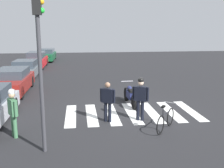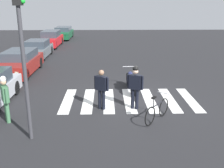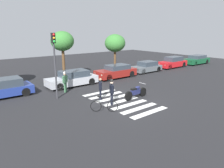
{
  "view_description": "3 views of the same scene",
  "coord_description": "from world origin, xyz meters",
  "px_view_note": "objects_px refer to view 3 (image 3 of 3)",
  "views": [
    {
      "loc": [
        -11.1,
        2.33,
        3.72
      ],
      "look_at": [
        0.88,
        0.78,
        1.16
      ],
      "focal_mm": 42.53,
      "sensor_mm": 36.0,
      "label": 1
    },
    {
      "loc": [
        -10.98,
        1.02,
        4.18
      ],
      "look_at": [
        -0.18,
        0.76,
        0.8
      ],
      "focal_mm": 42.59,
      "sensor_mm": 36.0,
      "label": 2
    },
    {
      "loc": [
        -9.23,
        -10.6,
        4.89
      ],
      "look_at": [
        0.38,
        1.54,
        0.9
      ],
      "focal_mm": 33.09,
      "sensor_mm": 36.0,
      "label": 3
    }
  ],
  "objects_px": {
    "car_maroon_wagon": "(116,71)",
    "car_grey_coupe": "(147,67)",
    "car_blue_hatchback": "(4,88)",
    "police_motorcycle": "(136,92)",
    "car_green_compact": "(197,60)",
    "traffic_light_pole": "(55,56)",
    "pedestrian_bystander": "(65,80)",
    "leaning_bicycle": "(104,106)",
    "officer_by_motorcycle": "(100,88)",
    "officer_on_foot": "(112,90)",
    "car_silver_sedan": "(73,79)",
    "car_red_convertible": "(173,62)"
  },
  "relations": [
    {
      "from": "car_blue_hatchback",
      "to": "car_maroon_wagon",
      "type": "xyz_separation_m",
      "value": [
        10.94,
        -0.15,
        0.01
      ]
    },
    {
      "from": "pedestrian_bystander",
      "to": "traffic_light_pole",
      "type": "bearing_deg",
      "value": -136.7
    },
    {
      "from": "traffic_light_pole",
      "to": "car_grey_coupe",
      "type": "bearing_deg",
      "value": 12.82
    },
    {
      "from": "leaning_bicycle",
      "to": "officer_by_motorcycle",
      "type": "xyz_separation_m",
      "value": [
        1.16,
        2.03,
        0.54
      ]
    },
    {
      "from": "pedestrian_bystander",
      "to": "leaning_bicycle",
      "type": "bearing_deg",
      "value": -90.27
    },
    {
      "from": "car_blue_hatchback",
      "to": "leaning_bicycle",
      "type": "bearing_deg",
      "value": -59.55
    },
    {
      "from": "car_blue_hatchback",
      "to": "traffic_light_pole",
      "type": "bearing_deg",
      "value": -44.44
    },
    {
      "from": "officer_on_foot",
      "to": "officer_by_motorcycle",
      "type": "xyz_separation_m",
      "value": [
        0.01,
        1.34,
        -0.12
      ]
    },
    {
      "from": "officer_on_foot",
      "to": "car_maroon_wagon",
      "type": "distance_m",
      "value": 8.44
    },
    {
      "from": "officer_by_motorcycle",
      "to": "car_grey_coupe",
      "type": "height_order",
      "value": "officer_by_motorcycle"
    },
    {
      "from": "officer_on_foot",
      "to": "traffic_light_pole",
      "type": "distance_m",
      "value": 4.76
    },
    {
      "from": "pedestrian_bystander",
      "to": "officer_on_foot",
      "type": "bearing_deg",
      "value": -76.6
    },
    {
      "from": "car_maroon_wagon",
      "to": "police_motorcycle",
      "type": "bearing_deg",
      "value": -117.64
    },
    {
      "from": "car_grey_coupe",
      "to": "car_green_compact",
      "type": "distance_m",
      "value": 10.64
    },
    {
      "from": "car_maroon_wagon",
      "to": "traffic_light_pole",
      "type": "bearing_deg",
      "value": -160.76
    },
    {
      "from": "car_silver_sedan",
      "to": "car_grey_coupe",
      "type": "bearing_deg",
      "value": 1.57
    },
    {
      "from": "pedestrian_bystander",
      "to": "car_silver_sedan",
      "type": "distance_m",
      "value": 2.1
    },
    {
      "from": "car_green_compact",
      "to": "police_motorcycle",
      "type": "bearing_deg",
      "value": -162.18
    },
    {
      "from": "car_maroon_wagon",
      "to": "car_green_compact",
      "type": "height_order",
      "value": "car_maroon_wagon"
    },
    {
      "from": "car_grey_coupe",
      "to": "traffic_light_pole",
      "type": "relative_size",
      "value": 0.83
    },
    {
      "from": "pedestrian_bystander",
      "to": "car_blue_hatchback",
      "type": "distance_m",
      "value": 4.59
    },
    {
      "from": "car_silver_sedan",
      "to": "traffic_light_pole",
      "type": "xyz_separation_m",
      "value": [
        -2.7,
        -2.66,
        2.5
      ]
    },
    {
      "from": "officer_by_motorcycle",
      "to": "car_red_convertible",
      "type": "distance_m",
      "value": 16.5
    },
    {
      "from": "car_grey_coupe",
      "to": "traffic_light_pole",
      "type": "distance_m",
      "value": 13.5
    },
    {
      "from": "car_blue_hatchback",
      "to": "car_grey_coupe",
      "type": "xyz_separation_m",
      "value": [
        15.91,
        0.01,
        -0.04
      ]
    },
    {
      "from": "car_silver_sedan",
      "to": "traffic_light_pole",
      "type": "bearing_deg",
      "value": -135.4
    },
    {
      "from": "car_silver_sedan",
      "to": "car_red_convertible",
      "type": "height_order",
      "value": "car_red_convertible"
    },
    {
      "from": "leaning_bicycle",
      "to": "car_grey_coupe",
      "type": "bearing_deg",
      "value": 31.49
    },
    {
      "from": "police_motorcycle",
      "to": "officer_by_motorcycle",
      "type": "xyz_separation_m",
      "value": [
        -2.25,
        1.38,
        0.45
      ]
    },
    {
      "from": "officer_on_foot",
      "to": "pedestrian_bystander",
      "type": "relative_size",
      "value": 1.04
    },
    {
      "from": "car_silver_sedan",
      "to": "car_maroon_wagon",
      "type": "xyz_separation_m",
      "value": [
        5.26,
        0.12,
        0.01
      ]
    },
    {
      "from": "car_silver_sedan",
      "to": "car_green_compact",
      "type": "xyz_separation_m",
      "value": [
        20.86,
        -0.15,
        -0.01
      ]
    },
    {
      "from": "car_blue_hatchback",
      "to": "car_maroon_wagon",
      "type": "height_order",
      "value": "car_blue_hatchback"
    },
    {
      "from": "car_green_compact",
      "to": "traffic_light_pole",
      "type": "relative_size",
      "value": 0.98
    },
    {
      "from": "officer_on_foot",
      "to": "pedestrian_bystander",
      "type": "bearing_deg",
      "value": 103.4
    },
    {
      "from": "officer_by_motorcycle",
      "to": "car_maroon_wagon",
      "type": "relative_size",
      "value": 0.36
    },
    {
      "from": "car_maroon_wagon",
      "to": "car_grey_coupe",
      "type": "height_order",
      "value": "car_maroon_wagon"
    },
    {
      "from": "police_motorcycle",
      "to": "car_grey_coupe",
      "type": "distance_m",
      "value": 10.55
    },
    {
      "from": "leaning_bicycle",
      "to": "police_motorcycle",
      "type": "bearing_deg",
      "value": 10.84
    },
    {
      "from": "leaning_bicycle",
      "to": "pedestrian_bystander",
      "type": "height_order",
      "value": "pedestrian_bystander"
    },
    {
      "from": "car_grey_coupe",
      "to": "traffic_light_pole",
      "type": "bearing_deg",
      "value": -167.18
    },
    {
      "from": "car_red_convertible",
      "to": "officer_by_motorcycle",
      "type": "bearing_deg",
      "value": -162.13
    },
    {
      "from": "officer_by_motorcycle",
      "to": "traffic_light_pole",
      "type": "height_order",
      "value": "traffic_light_pole"
    },
    {
      "from": "police_motorcycle",
      "to": "car_blue_hatchback",
      "type": "bearing_deg",
      "value": 139.51
    },
    {
      "from": "car_grey_coupe",
      "to": "traffic_light_pole",
      "type": "height_order",
      "value": "traffic_light_pole"
    },
    {
      "from": "car_green_compact",
      "to": "officer_by_motorcycle",
      "type": "bearing_deg",
      "value": -167.47
    },
    {
      "from": "car_silver_sedan",
      "to": "car_red_convertible",
      "type": "distance_m",
      "value": 15.39
    },
    {
      "from": "police_motorcycle",
      "to": "car_grey_coupe",
      "type": "height_order",
      "value": "car_grey_coupe"
    },
    {
      "from": "car_silver_sedan",
      "to": "pedestrian_bystander",
      "type": "bearing_deg",
      "value": -134.32
    },
    {
      "from": "leaning_bicycle",
      "to": "car_maroon_wagon",
      "type": "xyz_separation_m",
      "value": [
        6.74,
        7.01,
        0.29
      ]
    }
  ]
}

